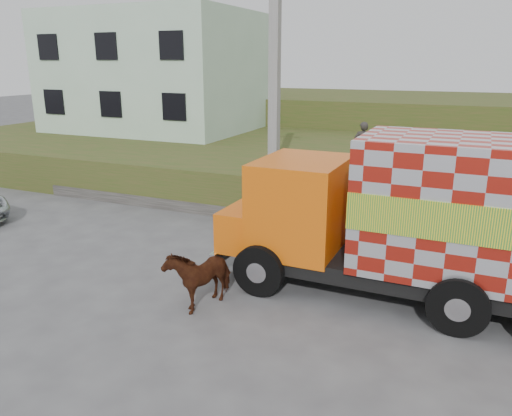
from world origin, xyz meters
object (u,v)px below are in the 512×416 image
at_px(pedestrian, 363,145).
at_px(cow, 200,275).
at_px(cargo_truck, 424,219).
at_px(utility_pole, 274,94).

bearing_deg(pedestrian, cow, 68.85).
relative_size(cargo_truck, pedestrian, 5.04).
relative_size(utility_pole, cargo_truck, 0.99).
xyz_separation_m(cow, pedestrian, (1.63, 8.32, 1.64)).
relative_size(cargo_truck, cow, 5.19).
bearing_deg(utility_pole, pedestrian, 40.21).
relative_size(cow, pedestrian, 0.97).
bearing_deg(cargo_truck, pedestrian, 113.74).
distance_m(utility_pole, pedestrian, 3.64).
height_order(utility_pole, cargo_truck, utility_pole).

